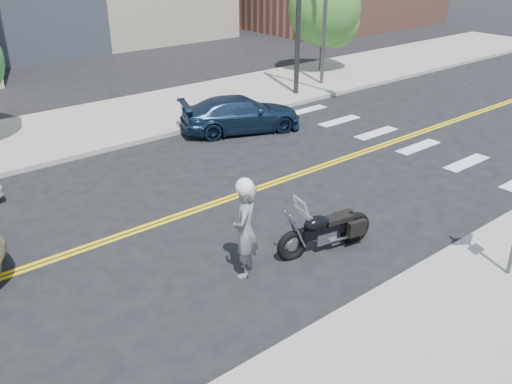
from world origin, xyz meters
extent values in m
plane|color=black|center=(0.00, 0.00, 0.00)|extent=(120.00, 120.00, 0.00)
cube|color=#9E9B91|center=(0.00, 7.50, 0.07)|extent=(60.00, 5.00, 0.15)
cylinder|color=black|center=(10.00, 6.00, 3.65)|extent=(0.20, 0.20, 7.00)
imported|color=#9C9CA0|center=(0.37, -2.92, 0.97)|extent=(0.84, 0.82, 1.94)
sphere|color=white|center=(0.37, -2.92, 1.89)|extent=(0.35, 0.35, 0.35)
imported|color=#172B47|center=(5.59, 4.00, 0.59)|extent=(4.42, 3.02, 1.19)
cylinder|color=#382619|center=(13.82, 8.31, 1.90)|extent=(0.23, 0.23, 3.79)
sphere|color=#2F6720|center=(13.82, 8.31, 2.96)|extent=(3.35, 3.35, 3.35)
camera|label=1|loc=(-5.16, -10.07, 6.10)|focal=38.00mm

